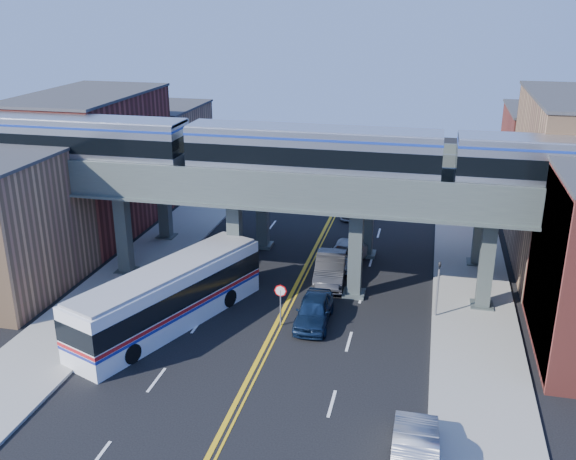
% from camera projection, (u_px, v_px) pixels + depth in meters
% --- Properties ---
extents(ground, '(120.00, 120.00, 0.00)m').
position_uv_depth(ground, '(263.00, 350.00, 35.21)').
color(ground, black).
rests_on(ground, ground).
extents(sidewalk_west, '(5.00, 70.00, 0.16)m').
position_uv_depth(sidewalk_west, '(146.00, 262.00, 46.74)').
color(sidewalk_west, gray).
rests_on(sidewalk_west, ground).
extents(sidewalk_east, '(5.00, 70.00, 0.16)m').
position_uv_depth(sidewalk_east, '(472.00, 292.00, 41.92)').
color(sidewalk_east, gray).
rests_on(sidewalk_east, ground).
extents(building_west_a, '(8.00, 10.00, 9.00)m').
position_uv_depth(building_west_a, '(0.00, 224.00, 41.20)').
color(building_west_a, '#9F7652').
rests_on(building_west_a, ground).
extents(building_west_b, '(8.00, 14.00, 11.00)m').
position_uv_depth(building_west_b, '(92.00, 164.00, 51.84)').
color(building_west_b, brown).
rests_on(building_west_b, ground).
extents(building_west_c, '(8.00, 10.00, 8.00)m').
position_uv_depth(building_west_c, '(159.00, 148.00, 64.25)').
color(building_west_c, '#9F7652').
rests_on(building_west_c, ground).
extents(building_east_c, '(8.00, 10.00, 9.00)m').
position_uv_depth(building_east_c, '(551.00, 163.00, 56.32)').
color(building_east_c, brown).
rests_on(building_east_c, ground).
extents(mural_panel, '(0.10, 9.50, 9.50)m').
position_uv_depth(mural_panel, '(544.00, 266.00, 34.18)').
color(mural_panel, teal).
rests_on(mural_panel, ground).
extents(elevated_viaduct_near, '(52.00, 3.60, 7.40)m').
position_uv_depth(elevated_viaduct_near, '(294.00, 196.00, 40.30)').
color(elevated_viaduct_near, '#46524E').
rests_on(elevated_viaduct_near, ground).
extents(elevated_viaduct_far, '(52.00, 3.60, 7.40)m').
position_uv_depth(elevated_viaduct_far, '(315.00, 169.00, 46.71)').
color(elevated_viaduct_far, '#46524E').
rests_on(elevated_viaduct_far, ground).
extents(transit_train, '(47.97, 3.01, 3.51)m').
position_uv_depth(transit_train, '(312.00, 153.00, 39.09)').
color(transit_train, black).
rests_on(transit_train, elevated_viaduct_near).
extents(stop_sign, '(0.76, 0.09, 2.63)m').
position_uv_depth(stop_sign, '(281.00, 298.00, 37.28)').
color(stop_sign, slate).
rests_on(stop_sign, ground).
extents(traffic_signal, '(0.15, 0.18, 4.10)m').
position_uv_depth(traffic_signal, '(438.00, 283.00, 37.98)').
color(traffic_signal, slate).
rests_on(traffic_signal, ground).
extents(transit_bus, '(7.74, 13.56, 3.46)m').
position_uv_depth(transit_bus, '(169.00, 297.00, 37.43)').
color(transit_bus, white).
rests_on(transit_bus, ground).
extents(car_lane_a, '(2.10, 4.93, 1.66)m').
position_uv_depth(car_lane_a, '(314.00, 310.00, 37.88)').
color(car_lane_a, '#0F1E39').
rests_on(car_lane_a, ground).
extents(car_lane_b, '(2.43, 5.76, 1.85)m').
position_uv_depth(car_lane_b, '(330.00, 268.00, 43.46)').
color(car_lane_b, '#28272A').
rests_on(car_lane_b, ground).
extents(car_lane_c, '(3.10, 5.50, 1.45)m').
position_uv_depth(car_lane_c, '(346.00, 254.00, 46.39)').
color(car_lane_c, silver).
rests_on(car_lane_c, ground).
extents(car_lane_d, '(2.61, 5.81, 1.65)m').
position_uv_depth(car_lane_d, '(358.00, 205.00, 56.96)').
color(car_lane_d, silver).
rests_on(car_lane_d, ground).
extents(car_parked_curb, '(1.92, 5.35, 1.75)m').
position_uv_depth(car_parked_curb, '(415.00, 451.00, 26.09)').
color(car_parked_curb, '#AAAAAF').
rests_on(car_parked_curb, ground).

